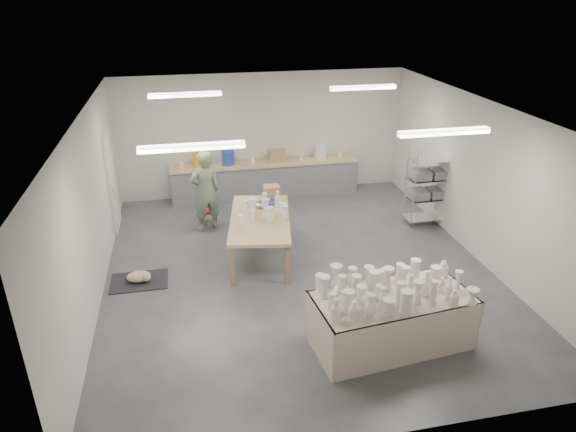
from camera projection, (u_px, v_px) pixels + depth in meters
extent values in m
plane|color=#424449|center=(298.00, 269.00, 9.63)|extent=(8.00, 8.00, 0.00)
cube|color=white|center=(300.00, 111.00, 8.39)|extent=(7.00, 8.00, 0.02)
cube|color=silver|center=(262.00, 135.00, 12.57)|extent=(7.00, 0.02, 3.00)
cube|color=silver|center=(383.00, 335.00, 5.45)|extent=(7.00, 0.02, 3.00)
cube|color=silver|center=(90.00, 212.00, 8.36)|extent=(0.02, 8.00, 3.00)
cube|color=silver|center=(480.00, 181.00, 9.66)|extent=(0.02, 8.00, 3.00)
cube|color=white|center=(112.00, 182.00, 10.87)|extent=(0.05, 0.90, 2.10)
cube|color=white|center=(192.00, 147.00, 6.74)|extent=(1.40, 0.12, 0.08)
cube|color=white|center=(444.00, 132.00, 7.41)|extent=(1.40, 0.12, 0.08)
cube|color=white|center=(185.00, 95.00, 9.86)|extent=(1.40, 0.12, 0.08)
cube|color=white|center=(363.00, 87.00, 10.52)|extent=(1.40, 0.12, 0.08)
cube|color=tan|center=(265.00, 163.00, 12.55)|extent=(4.60, 0.60, 0.06)
cube|color=slate|center=(265.00, 181.00, 12.73)|extent=(4.60, 0.55, 0.84)
cylinder|color=gold|center=(198.00, 160.00, 12.17)|extent=(0.30, 0.30, 0.34)
cylinder|color=#2045B0|center=(228.00, 158.00, 12.30)|extent=(0.30, 0.30, 0.34)
cylinder|color=white|center=(321.00, 152.00, 12.72)|extent=(0.30, 0.30, 0.34)
cube|color=#A98A51|center=(277.00, 156.00, 12.53)|extent=(0.40, 0.30, 0.28)
cylinder|color=white|center=(182.00, 165.00, 12.13)|extent=(0.10, 0.10, 0.14)
cylinder|color=white|center=(253.00, 160.00, 12.45)|extent=(0.10, 0.10, 0.14)
cylinder|color=white|center=(301.00, 157.00, 12.67)|extent=(0.10, 0.10, 0.14)
cylinder|color=white|center=(340.00, 155.00, 12.86)|extent=(0.10, 0.10, 0.14)
cylinder|color=silver|center=(414.00, 191.00, 10.83)|extent=(0.02, 0.02, 1.80)
cylinder|color=silver|center=(451.00, 188.00, 10.98)|extent=(0.02, 0.02, 1.80)
cylinder|color=silver|center=(406.00, 183.00, 11.22)|extent=(0.02, 0.02, 1.80)
cylinder|color=silver|center=(441.00, 181.00, 11.37)|extent=(0.02, 0.02, 1.80)
cube|color=silver|center=(424.00, 217.00, 11.41)|extent=(0.88, 0.48, 0.02)
cube|color=silver|center=(427.00, 198.00, 11.22)|extent=(0.88, 0.48, 0.02)
cube|color=silver|center=(429.00, 179.00, 11.04)|extent=(0.88, 0.48, 0.02)
cube|color=silver|center=(431.00, 159.00, 10.85)|extent=(0.88, 0.48, 0.02)
cube|color=slate|center=(418.00, 194.00, 11.13)|extent=(0.38, 0.42, 0.18)
cube|color=slate|center=(436.00, 192.00, 11.22)|extent=(0.38, 0.42, 0.18)
cube|color=slate|center=(420.00, 174.00, 10.95)|extent=(0.38, 0.42, 0.18)
cube|color=slate|center=(439.00, 173.00, 11.03)|extent=(0.38, 0.42, 0.18)
cube|color=olive|center=(391.00, 323.00, 7.54)|extent=(2.13, 1.15, 0.71)
cube|color=beige|center=(393.00, 298.00, 7.35)|extent=(2.40, 1.34, 0.03)
cube|color=beige|center=(406.00, 342.00, 7.05)|extent=(2.29, 0.28, 0.81)
cube|color=beige|center=(378.00, 300.00, 7.98)|extent=(2.29, 0.28, 0.81)
cube|color=tan|center=(260.00, 219.00, 9.76)|extent=(1.47, 2.38, 0.06)
cube|color=olive|center=(242.00, 268.00, 8.92)|extent=(0.08, 0.08, 0.77)
cube|color=olive|center=(297.00, 262.00, 9.10)|extent=(0.08, 0.08, 0.77)
cube|color=olive|center=(230.00, 219.00, 10.77)|extent=(0.08, 0.08, 0.77)
cube|color=olive|center=(275.00, 215.00, 10.95)|extent=(0.08, 0.08, 0.77)
ellipsoid|color=silver|center=(261.00, 204.00, 10.20)|extent=(0.26, 0.26, 0.12)
cylinder|color=#2045B0|center=(271.00, 202.00, 10.38)|extent=(0.26, 0.26, 0.03)
cylinder|color=white|center=(252.00, 200.00, 10.37)|extent=(0.11, 0.11, 0.12)
cube|color=#A98A51|center=(272.00, 192.00, 10.55)|extent=(0.32, 0.26, 0.28)
cube|color=black|center=(139.00, 281.00, 9.23)|extent=(1.00, 0.70, 0.02)
ellipsoid|color=white|center=(139.00, 276.00, 9.19)|extent=(0.46, 0.35, 0.18)
sphere|color=white|center=(147.00, 278.00, 9.12)|extent=(0.15, 0.15, 0.15)
imported|color=gray|center=(205.00, 191.00, 10.84)|extent=(0.74, 0.58, 1.78)
cylinder|color=red|center=(206.00, 211.00, 11.32)|extent=(0.47, 0.47, 0.04)
cylinder|color=silver|center=(213.00, 216.00, 11.46)|extent=(0.02, 0.02, 0.30)
cylinder|color=silver|center=(201.00, 216.00, 11.44)|extent=(0.02, 0.02, 0.30)
cylinder|color=silver|center=(206.00, 220.00, 11.25)|extent=(0.02, 0.02, 0.30)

